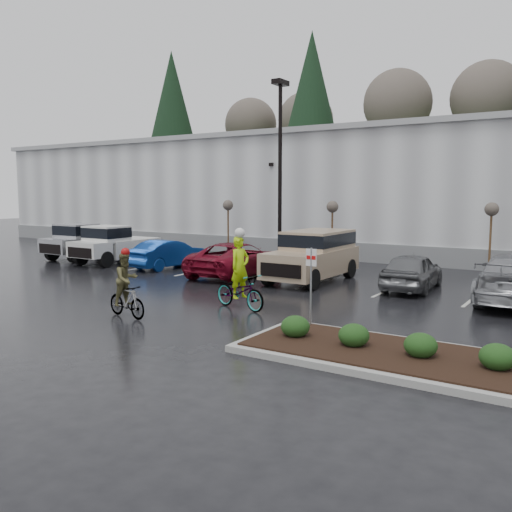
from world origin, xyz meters
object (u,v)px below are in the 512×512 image
Objects in this scene: sapling_east at (492,213)px; car_grey at (412,271)px; cyclist_hivis at (240,284)px; suv_tan at (311,256)px; car_blue at (169,254)px; lamppost at (280,152)px; cyclist_olive at (126,292)px; fire_lane_sign at (311,278)px; car_red at (237,259)px; pickup_white at (120,244)px; pickup_silver at (90,241)px; sapling_mid at (332,210)px; sapling_west at (228,208)px.

car_grey is (-1.81, -5.24, -2.03)m from sapling_east.
cyclist_hivis is (-5.32, -11.50, -1.95)m from sapling_east.
cyclist_hivis is at bearing -84.86° from suv_tan.
car_blue is at bearing -157.03° from sapling_east.
cyclist_olive is (2.57, -13.25, -4.92)m from lamppost.
car_blue is (-11.24, 7.10, -0.73)m from fire_lane_sign.
lamppost is 7.05m from car_red.
car_blue is 4.18m from car_red.
cyclist_hivis reaches higher than car_red.
lamppost is 1.77× the size of pickup_white.
fire_lane_sign is 0.87× the size of cyclist_hivis.
fire_lane_sign is (-2.20, -12.80, -1.32)m from sapling_east.
sapling_east reaches higher than pickup_white.
fire_lane_sign reaches higher than pickup_silver.
car_blue is 0.81× the size of suv_tan.
sapling_east is at bearing 14.70° from pickup_silver.
suv_tan is 5.99m from cyclist_hivis.
car_red is at bearing -147.23° from sapling_east.
suv_tan is at bearing 1.16° from car_grey.
pickup_silver is at bearing -157.01° from sapling_mid.
pickup_silver is 1.00× the size of pickup_white.
lamppost is at bearing -174.29° from sapling_east.
sapling_east is at bearing 0.00° from sapling_west.
lamppost is 1.81× the size of suv_tan.
pickup_silver is at bearing -165.30° from sapling_east.
pickup_silver is at bearing -156.71° from lamppost.
lamppost is 7.71m from suv_tan.
fire_lane_sign is at bearing 132.41° from car_red.
cyclist_hivis is (8.68, -11.50, -1.95)m from sapling_west.
suv_tan reaches higher than pickup_white.
sapling_west reaches higher than pickup_white.
suv_tan is at bearing -173.97° from car_blue.
lamppost is 2.24× the size of car_blue.
car_red is at bearing 20.79° from cyclist_olive.
car_blue is 1.63× the size of cyclist_hivis.
fire_lane_sign is 8.14m from suv_tan.
car_red is (0.73, -4.97, -4.95)m from lamppost.
car_red is (-1.77, -5.97, -1.99)m from sapling_mid.
sapling_west is at bearing -26.38° from car_grey.
lamppost is 11.52m from pickup_silver.
cyclist_hivis is (8.12, -5.80, 0.10)m from car_blue.
sapling_east is at bearing 43.41° from suv_tan.
car_red is at bearing -51.63° from sapling_west.
lamppost is at bearing -14.04° from sapling_west.
car_grey is at bearing -16.25° from cyclist_hivis.
pickup_silver is 2.05× the size of cyclist_hivis.
pickup_white is at bearing -149.66° from sapling_mid.
cyclist_olive is (-5.23, -1.45, -0.65)m from fire_lane_sign.
sapling_mid is at bearing -45.76° from car_grey.
cyclist_hivis is (0.54, -5.96, -0.25)m from suv_tan.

